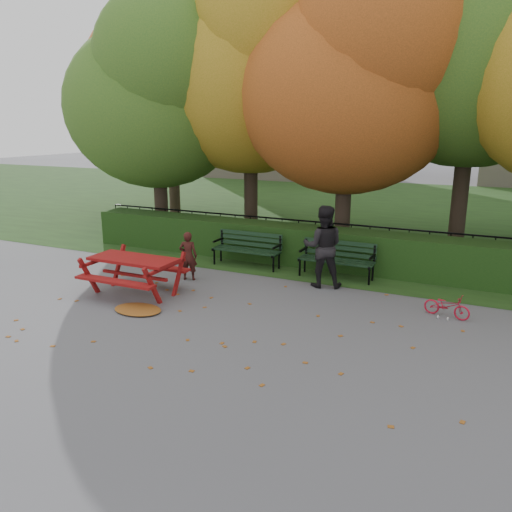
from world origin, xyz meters
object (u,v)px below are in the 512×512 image
at_px(tree_a, 160,93).
at_px(bench_left, 248,246).
at_px(picnic_table, 134,266).
at_px(adult, 323,246).
at_px(tree_b, 258,62).
at_px(tree_c, 359,76).
at_px(bicycle, 447,306).
at_px(bench_right, 337,257).
at_px(tree_d, 493,26).
at_px(tree_f, 173,67).
at_px(child, 188,256).

bearing_deg(tree_a, bench_left, -25.76).
height_order(picnic_table, adult, adult).
xyz_separation_m(tree_b, picnic_table, (-0.10, -6.12, -4.77)).
height_order(tree_c, bicycle, tree_c).
bearing_deg(bench_left, adult, -19.32).
bearing_deg(bench_right, tree_d, 51.77).
bearing_deg(tree_d, bench_right, -128.23).
relative_size(tree_a, tree_f, 0.81).
relative_size(tree_c, bench_left, 4.44).
relative_size(tree_d, bicycle, 11.02).
height_order(tree_b, adult, tree_b).
distance_m(tree_b, tree_c, 3.42).
bearing_deg(tree_d, tree_a, -169.67).
bearing_deg(child, bench_left, -133.45).
xyz_separation_m(tree_f, child, (5.09, -7.22, -5.11)).
height_order(tree_a, adult, tree_a).
relative_size(tree_b, bench_left, 4.88).
distance_m(tree_d, bicycle, 7.71).
bearing_deg(bench_right, tree_b, 139.33).
bearing_deg(tree_b, adult, -48.28).
bearing_deg(tree_a, picnic_table, -61.85).
height_order(tree_d, bench_right, tree_d).
relative_size(bench_right, picnic_table, 0.94).
bearing_deg(tree_c, bench_right, -83.30).
relative_size(tree_f, bench_left, 5.10).
height_order(bench_right, adult, adult).
relative_size(tree_b, tree_c, 1.10).
xyz_separation_m(picnic_table, bicycle, (6.29, 1.47, -0.41)).
relative_size(bench_right, adult, 0.96).
distance_m(tree_d, child, 9.56).
relative_size(adult, bicycle, 2.15).
height_order(tree_b, tree_f, tree_f).
bearing_deg(bench_left, picnic_table, -111.99).
relative_size(bench_left, child, 1.54).
bearing_deg(adult, tree_b, -65.89).
height_order(bench_left, child, child).
distance_m(bench_right, bicycle, 3.11).
bearing_deg(tree_d, tree_f, 169.67).
bearing_deg(bicycle, tree_d, 11.53).
bearing_deg(tree_f, tree_d, -10.33).
bearing_deg(tree_a, adult, -23.45).
distance_m(tree_b, bench_left, 5.87).
height_order(tree_b, bench_right, tree_b).
bearing_deg(adult, picnic_table, 15.18).
distance_m(tree_b, child, 6.77).
bearing_deg(picnic_table, tree_a, 117.83).
distance_m(bench_left, bench_right, 2.40).
bearing_deg(picnic_table, tree_c, 57.34).
height_order(tree_d, child, tree_d).
relative_size(tree_a, tree_c, 0.94).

